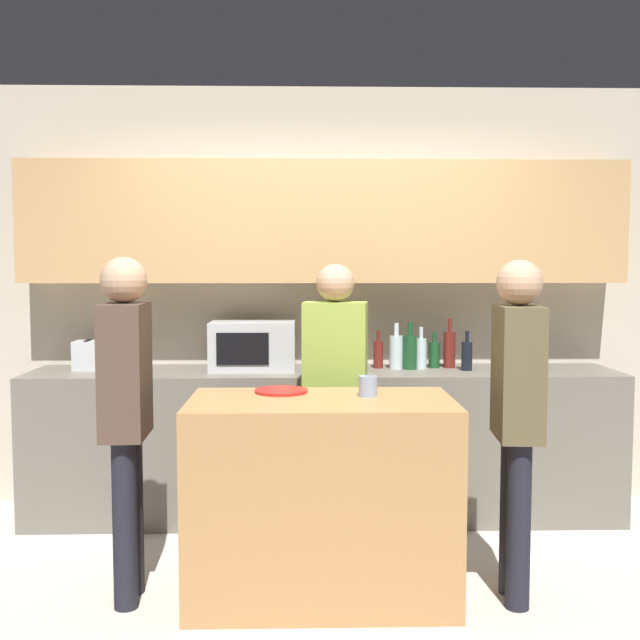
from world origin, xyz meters
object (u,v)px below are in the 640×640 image
at_px(bottle_6, 467,355).
at_px(person_left, 335,382).
at_px(bottle_1, 396,351).
at_px(bottle_2, 410,351).
at_px(microwave, 253,345).
at_px(cup_0, 368,386).
at_px(toaster, 96,355).
at_px(person_right, 517,402).
at_px(bottle_3, 421,353).
at_px(person_center, 126,400).
at_px(bottle_0, 378,354).
at_px(bottle_4, 434,354).
at_px(plate_on_island, 281,391).
at_px(bottle_5, 449,349).
at_px(potted_plant, 532,337).

relative_size(bottle_6, person_left, 0.16).
xyz_separation_m(bottle_1, bottle_2, (0.08, -0.02, 0.00)).
bearing_deg(microwave, cup_0, -61.05).
bearing_deg(toaster, person_right, -29.11).
height_order(bottle_2, bottle_6, bottle_2).
bearing_deg(toaster, person_left, -22.21).
distance_m(bottle_3, person_center, 1.97).
bearing_deg(bottle_6, person_right, -91.29).
bearing_deg(bottle_0, microwave, -177.25).
distance_m(toaster, person_left, 1.57).
xyz_separation_m(bottle_4, bottle_6, (0.18, -0.12, 0.01)).
relative_size(microwave, person_right, 0.33).
distance_m(plate_on_island, person_center, 0.74).
height_order(bottle_0, bottle_5, bottle_5).
bearing_deg(bottle_5, plate_on_island, -134.61).
distance_m(microwave, person_right, 1.81).
bearing_deg(microwave, person_center, -112.51).
bearing_deg(potted_plant, bottle_2, -178.82).
xyz_separation_m(toaster, bottle_4, (2.11, 0.04, -0.00)).
relative_size(plate_on_island, person_right, 0.16).
relative_size(potted_plant, bottle_4, 1.76).
relative_size(toaster, bottle_4, 1.16).
relative_size(bottle_2, bottle_3, 1.12).
relative_size(bottle_2, person_right, 0.19).
bearing_deg(potted_plant, person_center, -151.62).
bearing_deg(bottle_3, person_center, -141.83).
distance_m(bottle_1, person_right, 1.33).
xyz_separation_m(cup_0, person_left, (-0.13, 0.53, -0.06)).
distance_m(toaster, bottle_0, 1.75).
xyz_separation_m(bottle_1, bottle_4, (0.24, 0.04, -0.02)).
xyz_separation_m(bottle_4, bottle_5, (0.10, 0.00, 0.03)).
bearing_deg(bottle_0, toaster, -178.82).
distance_m(bottle_3, plate_on_island, 1.32).
distance_m(bottle_1, plate_on_island, 1.22).
bearing_deg(bottle_5, potted_plant, -4.79).
relative_size(bottle_1, bottle_5, 0.91).
xyz_separation_m(microwave, person_left, (0.48, -0.59, -0.14)).
bearing_deg(person_left, bottle_6, -139.66).
distance_m(bottle_2, person_left, 0.76).
bearing_deg(bottle_6, bottle_1, 168.64).
distance_m(microwave, bottle_6, 1.32).
height_order(microwave, person_left, person_left).
height_order(bottle_0, plate_on_island, bottle_0).
bearing_deg(bottle_2, bottle_4, 19.28).
relative_size(toaster, bottle_2, 0.89).
bearing_deg(bottle_3, plate_on_island, -130.00).
relative_size(bottle_3, bottle_6, 1.08).
distance_m(bottle_2, plate_on_island, 1.26).
distance_m(potted_plant, person_right, 1.35).
bearing_deg(bottle_3, bottle_6, -17.41).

